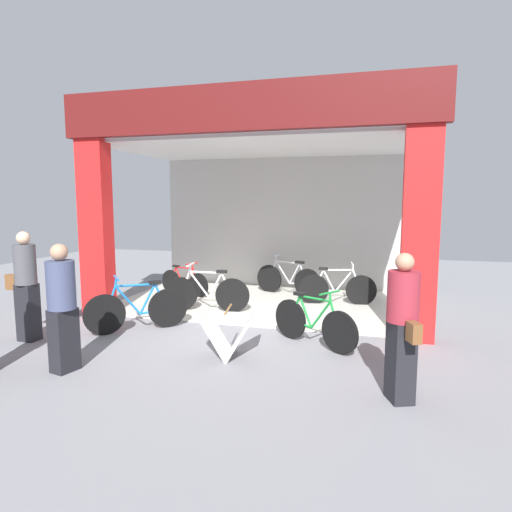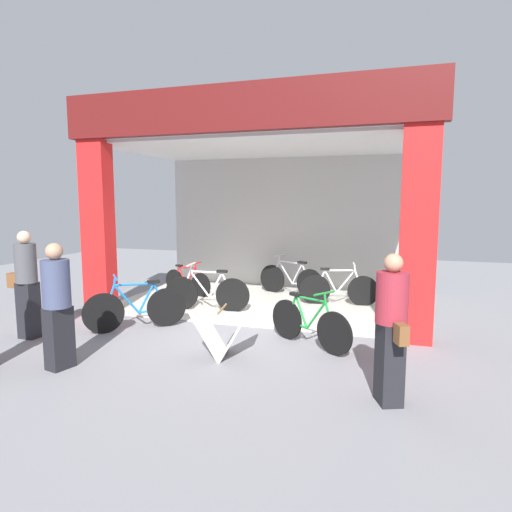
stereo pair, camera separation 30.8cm
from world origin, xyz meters
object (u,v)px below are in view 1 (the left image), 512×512
Objects in this scene: bicycle_parked_1 at (137,309)px; sandwich_board_sign at (228,333)px; pedestrian_3 at (402,326)px; bicycle_inside_1 at (207,293)px; bicycle_inside_0 at (288,279)px; bicycle_parked_0 at (313,323)px; pedestrian_2 at (26,285)px; bicycle_inside_2 at (184,282)px; bicycle_inside_3 at (337,288)px; pedestrian_1 at (62,306)px.

sandwich_board_sign is (1.92, -0.78, -0.03)m from bicycle_parked_1.
bicycle_inside_1 is at bearing 138.58° from pedestrian_3.
bicycle_inside_0 is 1.21× the size of bicycle_parked_1.
sandwich_board_sign is at bearing 160.61° from pedestrian_3.
pedestrian_3 is (1.20, -1.62, 0.50)m from bicycle_parked_0.
pedestrian_2 is at bearing 173.16° from pedestrian_3.
bicycle_inside_3 is (3.56, 0.01, 0.05)m from bicycle_inside_2.
bicycle_inside_1 is 2.66m from sandwich_board_sign.
bicycle_inside_1 is (-1.28, -1.95, 0.01)m from bicycle_inside_0.
bicycle_inside_3 is at bearing 87.69° from bicycle_parked_0.
pedestrian_3 is (4.21, 0.25, -0.01)m from pedestrian_1.
pedestrian_2 is at bearing -167.97° from bicycle_parked_0.
pedestrian_2 is (-4.55, -3.75, 0.54)m from bicycle_inside_3.
pedestrian_1 is at bearing -176.57° from pedestrian_3.
bicycle_inside_1 is 1.93× the size of sandwich_board_sign.
pedestrian_2 reaches higher than bicycle_inside_1.
bicycle_inside_2 is at bearing 140.94° from bicycle_parked_0.
pedestrian_3 is (2.29, -5.10, 0.48)m from bicycle_inside_0.
pedestrian_3 is at bearing -53.57° from bicycle_parked_0.
pedestrian_1 is 1.71m from pedestrian_2.
bicycle_inside_2 is 3.92m from pedestrian_2.
pedestrian_3 reaches higher than bicycle_inside_1.
pedestrian_2 is at bearing -129.98° from bicycle_inside_1.
bicycle_inside_0 is at bearing 52.81° from pedestrian_2.
pedestrian_3 reaches higher than bicycle_parked_0.
bicycle_parked_1 is at bearing -179.41° from bicycle_parked_0.
bicycle_inside_2 is 1.53× the size of sandwich_board_sign.
bicycle_inside_1 is at bearing 147.25° from bicycle_parked_0.
pedestrian_1 reaches higher than bicycle_parked_0.
bicycle_inside_2 is 2.86m from bicycle_parked_1.
pedestrian_1 reaches higher than bicycle_inside_1.
bicycle_inside_3 is 0.98× the size of pedestrian_1.
bicycle_inside_2 is at bearing 95.37° from pedestrian_1.
pedestrian_3 reaches higher than bicycle_inside_0.
bicycle_inside_1 is 3.27m from pedestrian_2.
bicycle_inside_0 is 1.19× the size of bicycle_inside_2.
sandwich_board_sign is at bearing -22.19° from bicycle_parked_1.
pedestrian_2 is at bearing -177.72° from sandwich_board_sign.
sandwich_board_sign is at bearing 2.28° from pedestrian_2.
pedestrian_2 is at bearing -104.87° from bicycle_inside_2.
bicycle_inside_3 reaches higher than bicycle_parked_0.
pedestrian_3 is (3.57, -3.15, 0.48)m from bicycle_inside_1.
bicycle_inside_2 is at bearing 98.61° from bicycle_parked_1.
bicycle_inside_0 is 1.18× the size of bicycle_parked_0.
bicycle_inside_1 is 1.69m from bicycle_parked_1.
bicycle_inside_2 is 1.02× the size of bicycle_parked_1.
pedestrian_2 is 1.05× the size of pedestrian_3.
bicycle_inside_3 is 1.21× the size of bicycle_parked_1.
bicycle_inside_2 is 6.43m from pedestrian_3.
bicycle_inside_0 is at bearing 61.14° from bicycle_parked_1.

